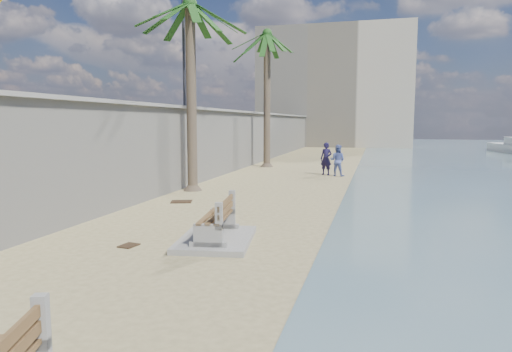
{
  "coord_description": "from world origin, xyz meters",
  "views": [
    {
      "loc": [
        3.2,
        -6.92,
        2.91
      ],
      "look_at": [
        -0.5,
        7.0,
        1.2
      ],
      "focal_mm": 32.0,
      "sensor_mm": 36.0,
      "label": 1
    }
  ],
  "objects_px": {
    "palm_mid": "(190,7)",
    "person_a": "(326,156)",
    "palm_back": "(267,36)",
    "person_b": "(338,159)",
    "bench_far": "(216,224)"
  },
  "relations": [
    {
      "from": "bench_far",
      "to": "person_a",
      "type": "bearing_deg",
      "value": 86.1
    },
    {
      "from": "person_a",
      "to": "person_b",
      "type": "xyz_separation_m",
      "value": [
        0.66,
        -0.43,
        -0.09
      ]
    },
    {
      "from": "person_a",
      "to": "person_b",
      "type": "distance_m",
      "value": 0.79
    },
    {
      "from": "bench_far",
      "to": "palm_back",
      "type": "bearing_deg",
      "value": 99.8
    },
    {
      "from": "palm_back",
      "to": "person_b",
      "type": "height_order",
      "value": "palm_back"
    },
    {
      "from": "palm_mid",
      "to": "person_a",
      "type": "distance_m",
      "value": 10.93
    },
    {
      "from": "palm_back",
      "to": "person_a",
      "type": "distance_m",
      "value": 9.22
    },
    {
      "from": "person_a",
      "to": "palm_mid",
      "type": "bearing_deg",
      "value": -104.76
    },
    {
      "from": "palm_mid",
      "to": "palm_back",
      "type": "relative_size",
      "value": 0.92
    },
    {
      "from": "palm_mid",
      "to": "person_a",
      "type": "relative_size",
      "value": 4.17
    },
    {
      "from": "palm_mid",
      "to": "palm_back",
      "type": "height_order",
      "value": "palm_back"
    },
    {
      "from": "bench_far",
      "to": "person_b",
      "type": "distance_m",
      "value": 14.66
    },
    {
      "from": "bench_far",
      "to": "palm_back",
      "type": "distance_m",
      "value": 20.52
    },
    {
      "from": "person_b",
      "to": "palm_back",
      "type": "bearing_deg",
      "value": -27.35
    },
    {
      "from": "bench_far",
      "to": "person_b",
      "type": "height_order",
      "value": "person_b"
    }
  ]
}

